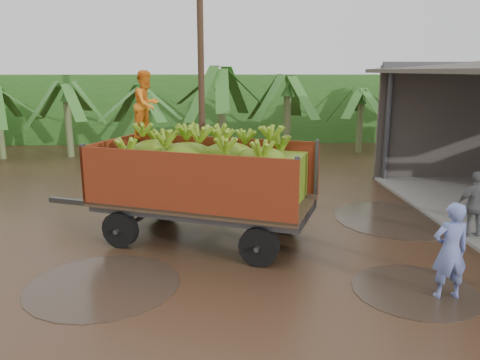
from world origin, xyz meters
name	(u,v)px	position (x,y,z in m)	size (l,w,h in m)	color
ground	(245,239)	(0.00, 0.00, 0.00)	(100.00, 100.00, 0.00)	black
hedge_north	(192,108)	(-2.00, 16.00, 1.80)	(22.00, 3.00, 3.60)	#2D661E
banana_trailer	(203,178)	(-0.95, 0.02, 1.46)	(6.69, 3.93, 3.83)	#A53217
man_blue	(450,251)	(3.30, -3.03, 0.85)	(0.62, 0.41, 1.70)	#6574B8
man_grey	(476,206)	(5.28, -0.25, 0.80)	(0.94, 0.39, 1.61)	slate
utility_pole	(201,59)	(-1.20, 7.83, 4.25)	(1.20, 0.24, 8.39)	#47301E
banana_plants	(111,128)	(-4.49, 6.94, 1.77)	(24.52, 20.60, 4.02)	#2D661E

